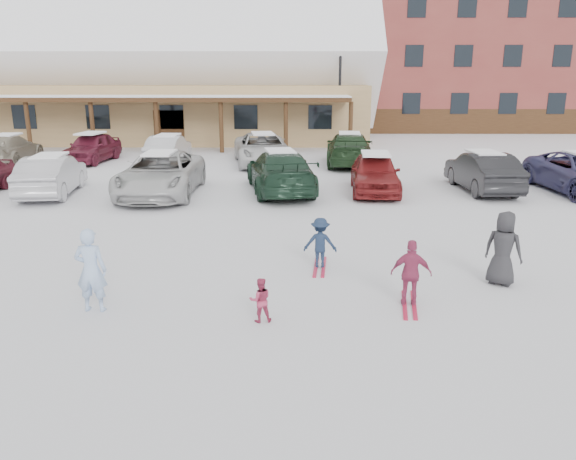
{
  "coord_description": "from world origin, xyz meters",
  "views": [
    {
      "loc": [
        0.41,
        -10.79,
        4.29
      ],
      "look_at": [
        0.3,
        1.0,
        1.0
      ],
      "focal_mm": 35.0,
      "sensor_mm": 36.0,
      "label": 1
    }
  ],
  "objects_px": {
    "alpine_hotel": "(463,18)",
    "child_magenta": "(411,273)",
    "day_lodge": "(153,79)",
    "child_navy": "(320,243)",
    "parked_car_5": "(483,172)",
    "adult_skier": "(91,270)",
    "parked_car_4": "(375,173)",
    "parked_car_3": "(280,172)",
    "parked_car_11": "(349,149)",
    "bystander_dark": "(503,248)",
    "parked_car_7": "(8,149)",
    "parked_car_8": "(92,148)",
    "parked_car_9": "(168,149)",
    "parked_car_10": "(263,149)",
    "parked_car_1": "(51,175)",
    "parked_car_2": "(161,174)",
    "toddler_red": "(260,300)",
    "lamp_post": "(340,93)"
  },
  "relations": [
    {
      "from": "child_navy",
      "to": "bystander_dark",
      "type": "height_order",
      "value": "bystander_dark"
    },
    {
      "from": "parked_car_1",
      "to": "parked_car_9",
      "type": "height_order",
      "value": "parked_car_1"
    },
    {
      "from": "parked_car_3",
      "to": "bystander_dark",
      "type": "bearing_deg",
      "value": 107.8
    },
    {
      "from": "day_lodge",
      "to": "bystander_dark",
      "type": "relative_size",
      "value": 18.45
    },
    {
      "from": "parked_car_3",
      "to": "parked_car_11",
      "type": "height_order",
      "value": "parked_car_3"
    },
    {
      "from": "day_lodge",
      "to": "parked_car_11",
      "type": "xyz_separation_m",
      "value": [
        12.12,
        -11.57,
        -3.17
      ]
    },
    {
      "from": "parked_car_2",
      "to": "parked_car_8",
      "type": "height_order",
      "value": "parked_car_2"
    },
    {
      "from": "child_navy",
      "to": "parked_car_9",
      "type": "xyz_separation_m",
      "value": [
        -6.77,
        15.43,
        0.11
      ]
    },
    {
      "from": "parked_car_3",
      "to": "parked_car_4",
      "type": "bearing_deg",
      "value": 170.6
    },
    {
      "from": "parked_car_4",
      "to": "parked_car_8",
      "type": "distance_m",
      "value": 15.06
    },
    {
      "from": "parked_car_7",
      "to": "parked_car_8",
      "type": "height_order",
      "value": "parked_car_8"
    },
    {
      "from": "bystander_dark",
      "to": "parked_car_8",
      "type": "relative_size",
      "value": 0.37
    },
    {
      "from": "toddler_red",
      "to": "parked_car_3",
      "type": "bearing_deg",
      "value": -100.53
    },
    {
      "from": "parked_car_2",
      "to": "parked_car_7",
      "type": "height_order",
      "value": "parked_car_2"
    },
    {
      "from": "parked_car_2",
      "to": "parked_car_8",
      "type": "xyz_separation_m",
      "value": [
        -5.28,
        7.91,
        -0.05
      ]
    },
    {
      "from": "parked_car_7",
      "to": "parked_car_9",
      "type": "xyz_separation_m",
      "value": [
        7.83,
        0.25,
        -0.02
      ]
    },
    {
      "from": "bystander_dark",
      "to": "parked_car_3",
      "type": "relative_size",
      "value": 0.29
    },
    {
      "from": "child_magenta",
      "to": "parked_car_3",
      "type": "xyz_separation_m",
      "value": [
        -2.71,
        10.65,
        0.12
      ]
    },
    {
      "from": "day_lodge",
      "to": "alpine_hotel",
      "type": "distance_m",
      "value": 25.78
    },
    {
      "from": "parked_car_9",
      "to": "parked_car_10",
      "type": "height_order",
      "value": "parked_car_10"
    },
    {
      "from": "alpine_hotel",
      "to": "child_magenta",
      "type": "distance_m",
      "value": 41.26
    },
    {
      "from": "parked_car_1",
      "to": "day_lodge",
      "type": "bearing_deg",
      "value": -95.53
    },
    {
      "from": "parked_car_1",
      "to": "bystander_dark",
      "type": "bearing_deg",
      "value": 138.45
    },
    {
      "from": "alpine_hotel",
      "to": "parked_car_7",
      "type": "xyz_separation_m",
      "value": [
        -27.84,
        -21.42,
        -7.92
      ]
    },
    {
      "from": "parked_car_11",
      "to": "parked_car_1",
      "type": "bearing_deg",
      "value": 35.58
    },
    {
      "from": "alpine_hotel",
      "to": "parked_car_7",
      "type": "bearing_deg",
      "value": -142.44
    },
    {
      "from": "parked_car_1",
      "to": "parked_car_8",
      "type": "distance_m",
      "value": 8.04
    },
    {
      "from": "adult_skier",
      "to": "parked_car_4",
      "type": "xyz_separation_m",
      "value": [
        6.76,
        10.93,
        -0.07
      ]
    },
    {
      "from": "adult_skier",
      "to": "parked_car_1",
      "type": "distance_m",
      "value": 11.54
    },
    {
      "from": "toddler_red",
      "to": "parked_car_9",
      "type": "xyz_separation_m",
      "value": [
        -5.57,
        18.35,
        0.28
      ]
    },
    {
      "from": "parked_car_7",
      "to": "parked_car_10",
      "type": "distance_m",
      "value": 12.52
    },
    {
      "from": "parked_car_9",
      "to": "parked_car_10",
      "type": "distance_m",
      "value": 4.71
    },
    {
      "from": "parked_car_3",
      "to": "parked_car_8",
      "type": "xyz_separation_m",
      "value": [
        -9.61,
        7.36,
        -0.05
      ]
    },
    {
      "from": "day_lodge",
      "to": "parked_car_5",
      "type": "distance_m",
      "value": 24.51
    },
    {
      "from": "day_lodge",
      "to": "child_navy",
      "type": "bearing_deg",
      "value": -69.32
    },
    {
      "from": "child_navy",
      "to": "parked_car_5",
      "type": "relative_size",
      "value": 0.26
    },
    {
      "from": "lamp_post",
      "to": "parked_car_7",
      "type": "relative_size",
      "value": 1.14
    },
    {
      "from": "parked_car_3",
      "to": "parked_car_11",
      "type": "bearing_deg",
      "value": -125.3
    },
    {
      "from": "toddler_red",
      "to": "child_magenta",
      "type": "distance_m",
      "value": 2.92
    },
    {
      "from": "parked_car_1",
      "to": "parked_car_3",
      "type": "distance_m",
      "value": 8.34
    },
    {
      "from": "bystander_dark",
      "to": "child_magenta",
      "type": "bearing_deg",
      "value": 63.75
    },
    {
      "from": "child_magenta",
      "to": "bystander_dark",
      "type": "relative_size",
      "value": 0.83
    },
    {
      "from": "toddler_red",
      "to": "bystander_dark",
      "type": "xyz_separation_m",
      "value": [
        4.95,
        1.89,
        0.38
      ]
    },
    {
      "from": "parked_car_1",
      "to": "parked_car_3",
      "type": "bearing_deg",
      "value": 176.51
    },
    {
      "from": "day_lodge",
      "to": "parked_car_5",
      "type": "relative_size",
      "value": 6.52
    },
    {
      "from": "parked_car_10",
      "to": "parked_car_4",
      "type": "bearing_deg",
      "value": -63.95
    },
    {
      "from": "toddler_red",
      "to": "child_magenta",
      "type": "bearing_deg",
      "value": -175.29
    },
    {
      "from": "adult_skier",
      "to": "parked_car_9",
      "type": "distance_m",
      "value": 18.06
    },
    {
      "from": "parked_car_7",
      "to": "parked_car_3",
      "type": "bearing_deg",
      "value": 150.26
    },
    {
      "from": "child_magenta",
      "to": "parked_car_1",
      "type": "relative_size",
      "value": 0.3
    }
  ]
}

